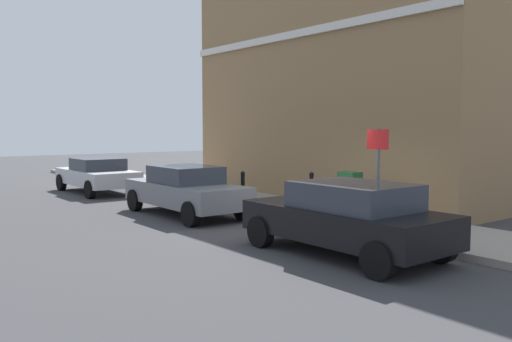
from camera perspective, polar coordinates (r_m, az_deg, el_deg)
The scene contains 10 objects.
ground at distance 12.71m, azimuth 5.16°, elevation -6.51°, with size 80.00×80.00×0.00m, color #38383A.
sidewalk at distance 18.47m, azimuth -3.37°, elevation -2.77°, with size 2.75×30.00×0.15m, color gray.
corner_building at distance 19.95m, azimuth 11.82°, elevation 9.70°, with size 6.87×11.60×8.49m.
car_black at distance 10.44m, azimuth 9.71°, elevation -4.83°, with size 2.00×4.17×1.42m.
car_grey at distance 15.09m, azimuth -7.51°, elevation -2.00°, with size 1.82×4.31×1.39m.
car_silver at distance 21.06m, azimuth -16.58°, elevation -0.37°, with size 1.94×4.19×1.31m.
utility_cabinet at distance 14.26m, azimuth 9.97°, elevation -2.57°, with size 0.46×0.61×1.15m.
bollard_near_cabinet at distance 15.41m, azimuth 5.93°, elevation -1.90°, with size 0.14×0.14×1.04m.
bollard_far_kerb at distance 15.65m, azimuth -1.42°, elevation -1.78°, with size 0.14×0.14×1.04m.
street_sign at distance 12.10m, azimuth 12.88°, elevation 0.77°, with size 0.08×0.60×2.30m.
Camera 1 is at (-8.49, -9.14, 2.45)m, focal length 37.48 mm.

